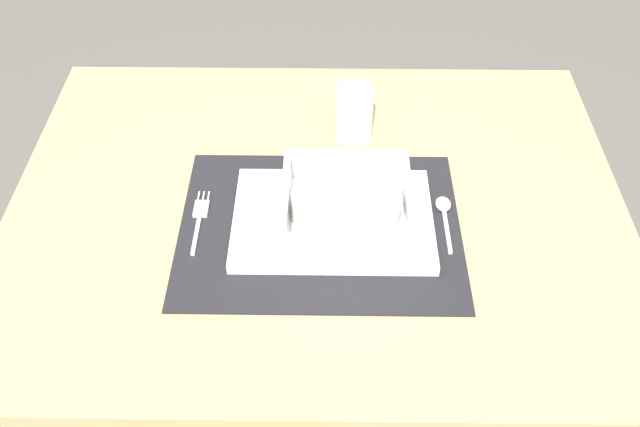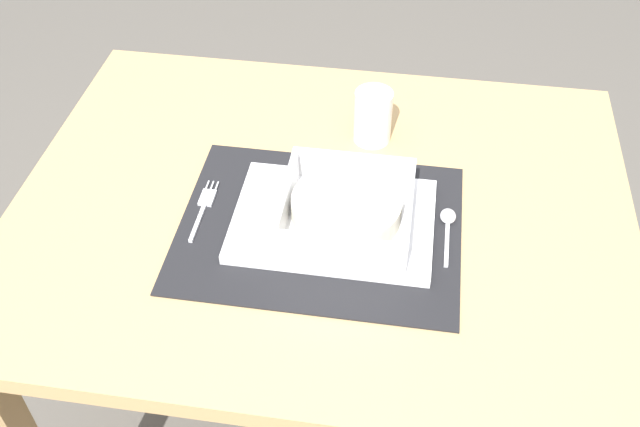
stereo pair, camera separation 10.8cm
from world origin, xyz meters
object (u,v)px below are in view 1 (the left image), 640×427
fork (200,217)px  spoon (444,210)px  porridge_bowl (347,208)px  drinking_glass (354,115)px  butter_knife (428,224)px  dining_table (317,248)px

fork → spoon: 0.37m
spoon → porridge_bowl: bearing=-169.1°
spoon → drinking_glass: 0.24m
fork → spoon: spoon is taller
drinking_glass → fork: bearing=-138.3°
fork → butter_knife: bearing=-2.4°
spoon → drinking_glass: drinking_glass is taller
porridge_bowl → butter_knife: 0.13m
fork → butter_knife: size_ratio=1.00×
dining_table → porridge_bowl: (0.04, -0.06, 0.15)m
butter_knife → spoon: bearing=43.3°
butter_knife → drinking_glass: drinking_glass is taller
porridge_bowl → fork: 0.23m
dining_table → drinking_glass: 0.23m
drinking_glass → spoon: bearing=-55.4°
butter_knife → drinking_glass: size_ratio=1.44×
fork → drinking_glass: drinking_glass is taller
dining_table → drinking_glass: size_ratio=10.30×
porridge_bowl → fork: porridge_bowl is taller
porridge_bowl → fork: bearing=175.3°
butter_knife → fork: bearing=174.4°
dining_table → butter_knife: size_ratio=7.14×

